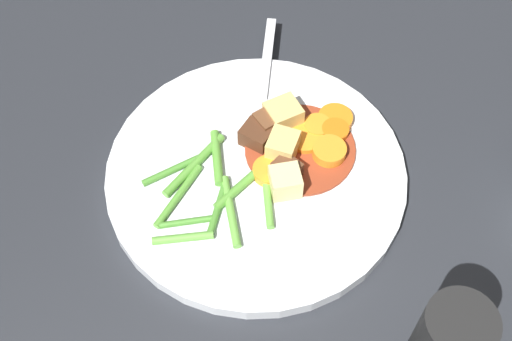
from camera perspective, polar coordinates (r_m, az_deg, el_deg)
The scene contains 26 objects.
ground_plane at distance 0.67m, azimuth -0.00°, elevation -0.70°, with size 3.00×3.00×0.00m, color #26282D.
dinner_plate at distance 0.67m, azimuth -0.00°, elevation -0.35°, with size 0.29×0.29×0.01m, color white.
stew_sauce at distance 0.68m, azimuth 3.64°, elevation 1.80°, with size 0.11×0.11×0.00m, color #93381E.
carrot_slice_0 at distance 0.66m, azimuth 1.11°, elevation -0.05°, with size 0.03×0.03×0.01m, color orange.
carrot_slice_1 at distance 0.68m, azimuth 4.02°, elevation 2.64°, with size 0.04×0.04×0.01m, color orange.
carrot_slice_2 at distance 0.67m, azimuth 6.01°, elevation 1.52°, with size 0.03×0.03×0.01m, color orange.
carrot_slice_3 at distance 0.70m, azimuth 6.51°, elevation 4.21°, with size 0.03×0.03×0.01m, color orange.
carrot_slice_4 at distance 0.69m, azimuth 5.04°, elevation 3.61°, with size 0.03×0.03×0.01m, color orange.
carrot_slice_5 at distance 0.69m, azimuth 6.50°, elevation 3.22°, with size 0.03×0.03×0.01m, color orange.
potato_chunk_0 at distance 0.64m, azimuth 2.41°, elevation -0.94°, with size 0.03×0.03×0.03m, color #EAD68C.
potato_chunk_1 at distance 0.68m, azimuth 2.23°, elevation 4.53°, with size 0.03×0.03×0.03m, color #DBBC6B.
potato_chunk_2 at distance 0.66m, azimuth 2.21°, elevation 1.94°, with size 0.03×0.03×0.03m, color #DBBC6B.
meat_chunk_0 at distance 0.68m, azimuth 1.05°, elevation 3.91°, with size 0.02×0.02×0.02m, color brown.
meat_chunk_1 at distance 0.67m, azimuth 0.05°, elevation 2.86°, with size 0.03×0.02×0.02m, color #4C2B19.
meat_chunk_2 at distance 0.65m, azimuth 2.55°, elevation 0.06°, with size 0.02×0.02×0.02m, color #56331E.
green_bean_0 at distance 0.65m, azimuth -1.21°, elevation -1.22°, with size 0.01×0.01×0.07m, color #599E38.
green_bean_1 at distance 0.66m, azimuth -6.96°, elevation 0.00°, with size 0.01×0.01×0.06m, color #4C8E33.
green_bean_2 at distance 0.63m, azimuth -2.08°, elevation -3.36°, with size 0.01×0.01×0.07m, color #66AD42.
green_bean_3 at distance 0.64m, azimuth -3.09°, elevation -2.88°, with size 0.01×0.01×0.06m, color #4C8E33.
green_bean_4 at distance 0.67m, azimuth -3.21°, elevation 1.06°, with size 0.01×0.01×0.06m, color #599E38.
green_bean_5 at distance 0.62m, azimuth -6.01°, elevation -5.51°, with size 0.01×0.01×0.05m, color #66AD42.
green_bean_6 at distance 0.63m, azimuth -5.59°, elevation -4.19°, with size 0.01×0.01×0.05m, color #4C8E33.
green_bean_7 at distance 0.64m, azimuth 0.74°, elevation -2.11°, with size 0.01×0.01×0.07m, color #66AD42.
green_bean_8 at distance 0.65m, azimuth -6.38°, elevation -2.08°, with size 0.01×0.01×0.07m, color #599E38.
green_bean_9 at distance 0.66m, azimuth -5.09°, elevation 0.46°, with size 0.01×0.01×0.08m, color #599E38.
fork at distance 0.72m, azimuth 0.64°, elevation 7.10°, with size 0.09×0.17×0.00m.
Camera 1 is at (-0.12, -0.34, 0.57)m, focal length 48.83 mm.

